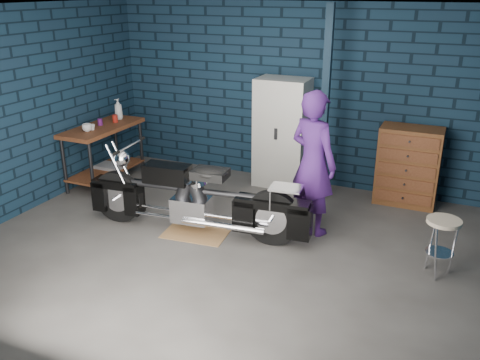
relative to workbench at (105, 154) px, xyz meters
The scene contains 16 objects.
ground 2.97m from the workbench, 24.04° to the right, with size 6.00×6.00×0.00m, color #53514E.
room_walls 3.11m from the workbench, 13.47° to the right, with size 6.02×5.01×2.71m.
support_post 3.44m from the workbench, 13.15° to the left, with size 0.10×0.10×2.70m, color #102333.
workbench is the anchor object (origin of this frame).
drip_mat 2.38m from the workbench, 24.49° to the right, with size 0.79×0.59×0.01m, color #9A7043.
motorcycle 2.34m from the workbench, 24.49° to the right, with size 2.43×0.66×1.07m, color black, non-canonical shape.
person 3.44m from the workbench, ahead, with size 0.65×0.43×1.79m, color #471D6F.
storage_bin 0.33m from the workbench, 75.66° to the left, with size 0.42×0.30×0.26m, color gray.
locker 2.75m from the workbench, 22.30° to the left, with size 0.77×0.55×1.64m, color beige.
tool_chest 4.50m from the workbench, 13.28° to the left, with size 0.83×0.46×1.10m, color brown.
shop_stool 5.02m from the workbench, ahead, with size 0.35×0.35×0.64m, color #C3AF93, non-canonical shape.
cup_a 0.61m from the workbench, 89.48° to the right, with size 0.14×0.14×0.11m, color #C3AF93.
cup_b 0.56m from the workbench, 85.42° to the right, with size 0.09×0.09×0.08m, color #C3AF93.
mug_purple 0.51m from the workbench, 153.29° to the left, with size 0.07×0.07×0.10m, color #571860.
mug_red 0.58m from the workbench, 79.10° to the left, with size 0.08×0.08×0.12m, color #9F1E15.
bottle 0.77m from the workbench, 92.06° to the left, with size 0.13×0.13×0.33m, color gray.
Camera 1 is at (2.26, -4.78, 2.90)m, focal length 38.00 mm.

